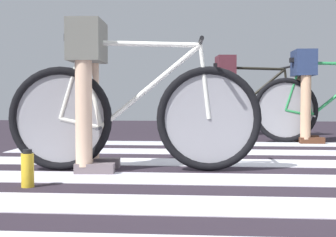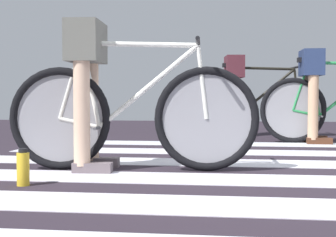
{
  "view_description": "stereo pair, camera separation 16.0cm",
  "coord_description": "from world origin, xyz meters",
  "views": [
    {
      "loc": [
        -0.66,
        -3.39,
        0.53
      ],
      "look_at": [
        -0.98,
        0.38,
        0.36
      ],
      "focal_mm": 53.83,
      "sensor_mm": 36.0,
      "label": 1
    },
    {
      "loc": [
        -0.5,
        -3.39,
        0.53
      ],
      "look_at": [
        -0.98,
        0.38,
        0.36
      ],
      "focal_mm": 53.83,
      "sensor_mm": 36.0,
      "label": 2
    }
  ],
  "objects": [
    {
      "name": "bicycle_1_of_3",
      "position": [
        -1.18,
        0.01,
        0.41
      ],
      "size": [
        1.74,
        0.52,
        0.93
      ],
      "rotation": [
        0.0,
        0.0,
        0.06
      ],
      "color": "black",
      "rests_on": "ground"
    },
    {
      "name": "crosswalk_markings",
      "position": [
        0.0,
        0.1,
        0.02
      ],
      "size": [
        5.44,
        4.24,
        0.0
      ],
      "color": "silver",
      "rests_on": "ground"
    },
    {
      "name": "cyclist_1_of_3",
      "position": [
        -1.49,
        -0.01,
        0.68
      ],
      "size": [
        0.33,
        0.42,
        1.03
      ],
      "rotation": [
        0.0,
        0.0,
        0.06
      ],
      "color": "beige",
      "rests_on": "ground"
    },
    {
      "name": "cyclist_2_of_3",
      "position": [
        0.37,
        2.25,
        0.68
      ],
      "size": [
        0.32,
        0.41,
        1.02
      ],
      "rotation": [
        0.0,
        0.0,
        0.02
      ],
      "color": "tan",
      "rests_on": "ground"
    },
    {
      "name": "ground",
      "position": [
        0.0,
        0.0,
        0.01
      ],
      "size": [
        18.0,
        14.0,
        0.02
      ],
      "color": "#2A222C"
    },
    {
      "name": "bicycle_3_of_3",
      "position": [
        -0.15,
        3.15,
        0.41
      ],
      "size": [
        1.73,
        0.52,
        0.93
      ],
      "rotation": [
        0.0,
        0.0,
        0.12
      ],
      "color": "black",
      "rests_on": "ground"
    },
    {
      "name": "cyclist_3_of_3",
      "position": [
        -0.46,
        3.11,
        0.68
      ],
      "size": [
        0.36,
        0.43,
        1.03
      ],
      "rotation": [
        0.0,
        0.0,
        0.12
      ],
      "color": "beige",
      "rests_on": "ground"
    },
    {
      "name": "water_bottle",
      "position": [
        -1.68,
        -0.65,
        0.12
      ],
      "size": [
        0.07,
        0.07,
        0.21
      ],
      "color": "yellow",
      "rests_on": "ground"
    }
  ]
}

